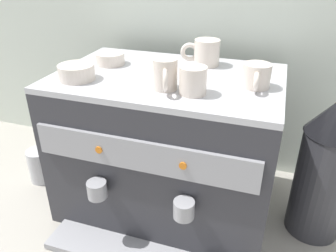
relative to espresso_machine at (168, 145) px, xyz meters
name	(u,v)px	position (x,y,z in m)	size (l,w,h in m)	color
ground_plane	(168,200)	(0.00, 0.00, -0.24)	(4.00, 4.00, 0.00)	#9E998E
tiled_backsplash_wall	(196,40)	(0.00, 0.33, 0.27)	(2.80, 0.03, 1.01)	silver
espresso_machine	(168,145)	(0.00, 0.00, 0.00)	(0.67, 0.55, 0.48)	#2D2D33
ceramic_cup_0	(205,53)	(0.08, 0.13, 0.28)	(0.12, 0.08, 0.08)	beige
ceramic_cup_1	(193,80)	(0.10, -0.11, 0.28)	(0.07, 0.11, 0.07)	beige
ceramic_cup_2	(165,75)	(0.03, -0.11, 0.28)	(0.07, 0.11, 0.08)	beige
ceramic_cup_3	(257,76)	(0.25, -0.02, 0.27)	(0.07, 0.11, 0.06)	beige
ceramic_bowl_0	(77,72)	(-0.23, -0.11, 0.26)	(0.10, 0.10, 0.04)	beige
ceramic_bowl_1	(110,59)	(-0.21, 0.05, 0.26)	(0.09, 0.09, 0.04)	beige
coffee_grinder	(326,168)	(0.48, 0.02, 0.00)	(0.17, 0.17, 0.46)	#333338
milk_pitcher	(41,165)	(-0.51, -0.03, -0.17)	(0.09, 0.09, 0.13)	#B7B7BC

